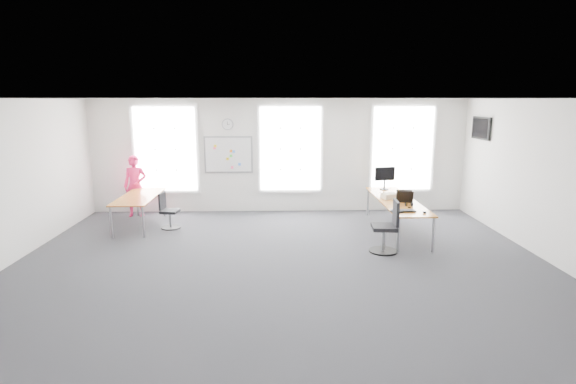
{
  "coord_description": "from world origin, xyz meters",
  "views": [
    {
      "loc": [
        -0.11,
        -7.94,
        2.99
      ],
      "look_at": [
        0.16,
        1.2,
        1.1
      ],
      "focal_mm": 28.0,
      "sensor_mm": 36.0,
      "label": 1
    }
  ],
  "objects_px": {
    "desk_left": "(139,198)",
    "headphones": "(409,204)",
    "chair_left": "(168,213)",
    "desk_right": "(397,202)",
    "chair_right": "(387,230)",
    "keyboard": "(403,211)",
    "person": "(135,186)",
    "monitor": "(385,176)"
  },
  "relations": [
    {
      "from": "desk_left",
      "to": "headphones",
      "type": "bearing_deg",
      "value": -11.44
    },
    {
      "from": "desk_left",
      "to": "chair_left",
      "type": "bearing_deg",
      "value": -15.16
    },
    {
      "from": "desk_right",
      "to": "headphones",
      "type": "bearing_deg",
      "value": -81.97
    },
    {
      "from": "chair_right",
      "to": "chair_left",
      "type": "height_order",
      "value": "chair_right"
    },
    {
      "from": "desk_left",
      "to": "keyboard",
      "type": "bearing_deg",
      "value": -16.34
    },
    {
      "from": "headphones",
      "to": "desk_left",
      "type": "bearing_deg",
      "value": 177.37
    },
    {
      "from": "person",
      "to": "monitor",
      "type": "distance_m",
      "value": 6.41
    },
    {
      "from": "desk_left",
      "to": "chair_right",
      "type": "distance_m",
      "value": 5.83
    },
    {
      "from": "desk_right",
      "to": "chair_right",
      "type": "bearing_deg",
      "value": -111.44
    },
    {
      "from": "person",
      "to": "chair_right",
      "type": "bearing_deg",
      "value": -31.45
    },
    {
      "from": "headphones",
      "to": "monitor",
      "type": "relative_size",
      "value": 0.28
    },
    {
      "from": "chair_right",
      "to": "person",
      "type": "xyz_separation_m",
      "value": [
        -5.83,
        3.0,
        0.33
      ]
    },
    {
      "from": "chair_right",
      "to": "keyboard",
      "type": "height_order",
      "value": "chair_right"
    },
    {
      "from": "desk_right",
      "to": "monitor",
      "type": "height_order",
      "value": "monitor"
    },
    {
      "from": "keyboard",
      "to": "monitor",
      "type": "bearing_deg",
      "value": 72.8
    },
    {
      "from": "chair_right",
      "to": "headphones",
      "type": "height_order",
      "value": "chair_right"
    },
    {
      "from": "chair_right",
      "to": "desk_left",
      "type": "bearing_deg",
      "value": -105.53
    },
    {
      "from": "person",
      "to": "monitor",
      "type": "relative_size",
      "value": 2.73
    },
    {
      "from": "desk_left",
      "to": "headphones",
      "type": "distance_m",
      "value": 6.23
    },
    {
      "from": "monitor",
      "to": "person",
      "type": "bearing_deg",
      "value": 167.03
    },
    {
      "from": "desk_left",
      "to": "monitor",
      "type": "relative_size",
      "value": 3.5
    },
    {
      "from": "chair_left",
      "to": "person",
      "type": "relative_size",
      "value": 0.53
    },
    {
      "from": "chair_right",
      "to": "monitor",
      "type": "bearing_deg",
      "value": 172.89
    },
    {
      "from": "chair_right",
      "to": "chair_left",
      "type": "bearing_deg",
      "value": -106.29
    },
    {
      "from": "chair_left",
      "to": "person",
      "type": "height_order",
      "value": "person"
    },
    {
      "from": "person",
      "to": "headphones",
      "type": "distance_m",
      "value": 6.84
    },
    {
      "from": "headphones",
      "to": "desk_right",
      "type": "bearing_deg",
      "value": 106.83
    },
    {
      "from": "desk_left",
      "to": "desk_right",
      "type": "bearing_deg",
      "value": -5.81
    },
    {
      "from": "desk_right",
      "to": "chair_right",
      "type": "relative_size",
      "value": 2.9
    },
    {
      "from": "person",
      "to": "monitor",
      "type": "xyz_separation_m",
      "value": [
        6.39,
        -0.39,
        0.3
      ]
    },
    {
      "from": "headphones",
      "to": "monitor",
      "type": "height_order",
      "value": "monitor"
    },
    {
      "from": "chair_right",
      "to": "keyboard",
      "type": "xyz_separation_m",
      "value": [
        0.39,
        0.32,
        0.29
      ]
    },
    {
      "from": "desk_left",
      "to": "monitor",
      "type": "xyz_separation_m",
      "value": [
        6.01,
        0.58,
        0.41
      ]
    },
    {
      "from": "headphones",
      "to": "chair_right",
      "type": "bearing_deg",
      "value": -120.18
    },
    {
      "from": "desk_left",
      "to": "person",
      "type": "height_order",
      "value": "person"
    },
    {
      "from": "keyboard",
      "to": "headphones",
      "type": "distance_m",
      "value": 0.54
    },
    {
      "from": "chair_right",
      "to": "headphones",
      "type": "bearing_deg",
      "value": 145.91
    },
    {
      "from": "keyboard",
      "to": "desk_right",
      "type": "bearing_deg",
      "value": 68.35
    },
    {
      "from": "headphones",
      "to": "keyboard",
      "type": "bearing_deg",
      "value": -108.86
    },
    {
      "from": "chair_right",
      "to": "headphones",
      "type": "xyz_separation_m",
      "value": [
        0.65,
        0.8,
        0.33
      ]
    },
    {
      "from": "person",
      "to": "monitor",
      "type": "bearing_deg",
      "value": -7.73
    },
    {
      "from": "keyboard",
      "to": "headphones",
      "type": "bearing_deg",
      "value": 49.16
    }
  ]
}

